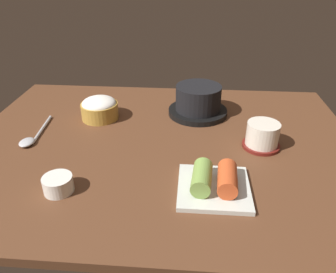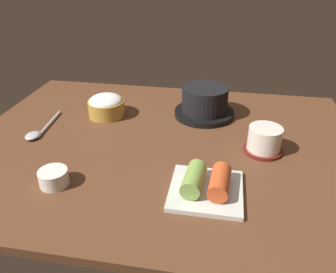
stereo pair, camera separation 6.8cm
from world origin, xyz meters
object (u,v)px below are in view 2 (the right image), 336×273
at_px(rice_bowl, 106,105).
at_px(side_bowl_near, 54,177).
at_px(tea_cup_with_saucer, 264,140).
at_px(kimchi_plate, 206,185).
at_px(spoon, 38,132).
at_px(stone_pot, 205,102).

xyz_separation_m(rice_bowl, side_bowl_near, (0.00, -0.34, -0.01)).
xyz_separation_m(tea_cup_with_saucer, side_bowl_near, (-0.44, -0.21, -0.01)).
bearing_deg(kimchi_plate, spoon, 159.93).
bearing_deg(spoon, kimchi_plate, -20.07).
xyz_separation_m(rice_bowl, kimchi_plate, (0.32, -0.31, -0.01)).
xyz_separation_m(side_bowl_near, spoon, (-0.15, 0.20, -0.01)).
bearing_deg(side_bowl_near, stone_pot, 54.02).
xyz_separation_m(stone_pot, kimchi_plate, (0.03, -0.36, -0.02)).
xyz_separation_m(stone_pot, side_bowl_near, (-0.28, -0.39, -0.02)).
distance_m(stone_pot, spoon, 0.47).
bearing_deg(rice_bowl, stone_pot, 10.09).
bearing_deg(kimchi_plate, tea_cup_with_saucer, 55.12).
bearing_deg(spoon, rice_bowl, 44.30).
height_order(rice_bowl, spoon, rice_bowl).
height_order(tea_cup_with_saucer, spoon, tea_cup_with_saucer).
bearing_deg(spoon, tea_cup_with_saucer, 1.01).
bearing_deg(tea_cup_with_saucer, spoon, -178.99).
relative_size(stone_pot, side_bowl_near, 2.88).
distance_m(tea_cup_with_saucer, side_bowl_near, 0.48).
xyz_separation_m(rice_bowl, spoon, (-0.14, -0.14, -0.03)).
bearing_deg(rice_bowl, kimchi_plate, -44.23).
height_order(kimchi_plate, spoon, kimchi_plate).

